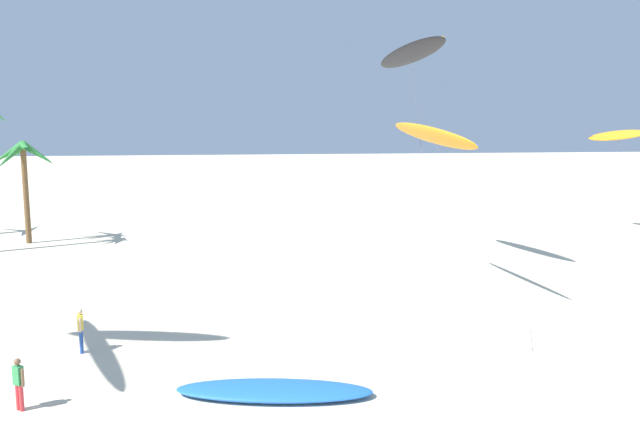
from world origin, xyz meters
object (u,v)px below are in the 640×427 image
object	(u,v)px
palm_tree_1	(24,160)
person_foreground_walker	(19,382)
flying_kite_1	(432,135)
flying_kite_2	(617,135)
person_near_left	(81,329)
flying_kite_0	(410,54)
grounded_kite_0	(274,390)

from	to	relation	value
palm_tree_1	person_foreground_walker	distance (m)	29.34
palm_tree_1	flying_kite_1	xyz separation A→B (m)	(24.11, -16.99, 2.17)
palm_tree_1	flying_kite_1	distance (m)	29.58
flying_kite_2	person_near_left	xyz separation A→B (m)	(-33.87, -20.99, -6.54)
palm_tree_1	flying_kite_1	size ratio (longest dim) A/B	0.60
person_foreground_walker	palm_tree_1	bearing A→B (deg)	106.32
flying_kite_1	flying_kite_2	size ratio (longest dim) A/B	1.39
person_near_left	flying_kite_0	bearing A→B (deg)	37.09
grounded_kite_0	person_near_left	xyz separation A→B (m)	(-7.09, 4.78, 0.77)
flying_kite_1	person_foreground_walker	bearing A→B (deg)	-146.03
palm_tree_1	person_foreground_walker	world-z (taller)	palm_tree_1
palm_tree_1	person_near_left	distance (m)	25.00
palm_tree_1	flying_kite_0	bearing A→B (deg)	-24.16
flying_kite_0	person_near_left	bearing A→B (deg)	-142.91
grounded_kite_0	person_foreground_walker	bearing A→B (deg)	-179.25
palm_tree_1	flying_kite_2	size ratio (longest dim) A/B	0.83
flying_kite_2	grounded_kite_0	bearing A→B (deg)	-136.09
person_foreground_walker	person_near_left	size ratio (longest dim) A/B	0.96
palm_tree_1	grounded_kite_0	world-z (taller)	palm_tree_1
grounded_kite_0	person_foreground_walker	xyz separation A→B (m)	(-7.79, -0.10, 0.72)
grounded_kite_0	palm_tree_1	bearing A→B (deg)	119.93
flying_kite_2	grounded_kite_0	xyz separation A→B (m)	(-26.78, -25.78, -7.30)
palm_tree_1	flying_kite_2	world-z (taller)	flying_kite_2
flying_kite_1	person_near_left	distance (m)	17.84
flying_kite_0	flying_kite_1	distance (m)	7.41
flying_kite_0	flying_kite_1	xyz separation A→B (m)	(-0.41, -5.98, -4.35)
flying_kite_2	person_foreground_walker	size ratio (longest dim) A/B	5.22
grounded_kite_0	person_near_left	bearing A→B (deg)	145.99
palm_tree_1	grounded_kite_0	xyz separation A→B (m)	(15.92, -27.65, -5.67)
flying_kite_0	person_near_left	size ratio (longest dim) A/B	7.64
grounded_kite_0	flying_kite_2	bearing A→B (deg)	43.91
flying_kite_1	flying_kite_2	bearing A→B (deg)	39.11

